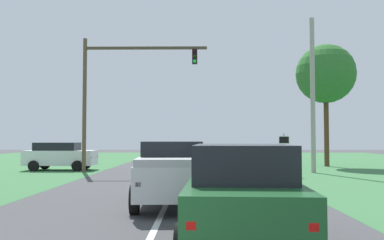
% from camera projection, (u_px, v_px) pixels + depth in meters
% --- Properties ---
extents(ground_plane, '(120.00, 120.00, 0.00)m').
position_uv_depth(ground_plane, '(171.00, 193.00, 15.63)').
color(ground_plane, '#424244').
extents(red_suv_near, '(2.45, 4.55, 1.94)m').
position_uv_depth(red_suv_near, '(242.00, 193.00, 7.99)').
color(red_suv_near, '#194C23').
rests_on(red_suv_near, ground_plane).
extents(pickup_truck_lead, '(2.42, 5.03, 1.97)m').
position_uv_depth(pickup_truck_lead, '(172.00, 173.00, 12.83)').
color(pickup_truck_lead, silver).
rests_on(pickup_truck_lead, ground_plane).
extents(traffic_light, '(7.67, 0.40, 8.25)m').
position_uv_depth(traffic_light, '(116.00, 84.00, 25.75)').
color(traffic_light, brown).
rests_on(traffic_light, ground_plane).
extents(keep_moving_sign, '(0.60, 0.09, 2.33)m').
position_uv_depth(keep_moving_sign, '(284.00, 149.00, 22.82)').
color(keep_moving_sign, gray).
rests_on(keep_moving_sign, ground_plane).
extents(oak_tree_right, '(4.38, 4.38, 9.06)m').
position_uv_depth(oak_tree_right, '(326.00, 74.00, 31.04)').
color(oak_tree_right, '#4C351E').
rests_on(oak_tree_right, ground_plane).
extents(crossing_suv_far, '(4.46, 2.14, 1.79)m').
position_uv_depth(crossing_suv_far, '(60.00, 156.00, 27.09)').
color(crossing_suv_far, silver).
rests_on(crossing_suv_far, ground_plane).
extents(utility_pole_right, '(0.28, 0.28, 9.39)m').
position_uv_depth(utility_pole_right, '(313.00, 95.00, 25.22)').
color(utility_pole_right, '#9E998E').
rests_on(utility_pole_right, ground_plane).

